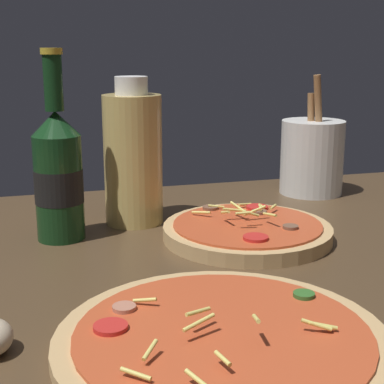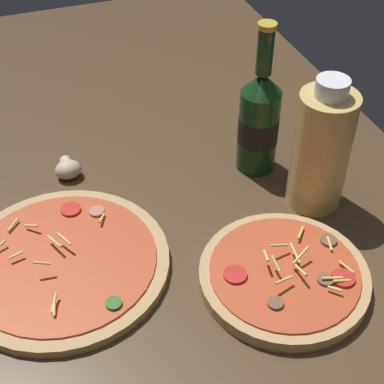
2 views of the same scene
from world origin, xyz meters
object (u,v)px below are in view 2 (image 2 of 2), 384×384
(beer_bottle, at_px, (259,120))
(oil_bottle, at_px, (321,149))
(pizza_near, at_px, (63,263))
(pizza_far, at_px, (284,276))
(mushroom_left, at_px, (68,169))

(beer_bottle, bearing_deg, oil_bottle, 23.95)
(pizza_near, bearing_deg, oil_bottle, 90.97)
(pizza_far, distance_m, beer_bottle, 0.26)
(pizza_far, relative_size, beer_bottle, 0.91)
(pizza_far, xyz_separation_m, beer_bottle, (-0.24, 0.07, 0.08))
(pizza_near, relative_size, mushroom_left, 6.59)
(pizza_near, height_order, pizza_far, pizza_far)
(pizza_far, bearing_deg, oil_bottle, 138.61)
(pizza_far, distance_m, mushroom_left, 0.39)
(beer_bottle, relative_size, mushroom_left, 5.66)
(pizza_far, relative_size, mushroom_left, 5.13)
(pizza_near, distance_m, beer_bottle, 0.37)
(pizza_far, height_order, mushroom_left, pizza_far)
(pizza_far, bearing_deg, pizza_near, -114.91)
(oil_bottle, bearing_deg, pizza_far, -41.39)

